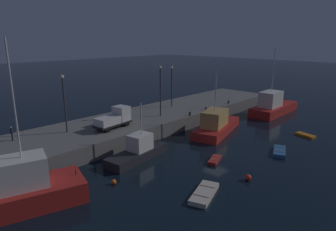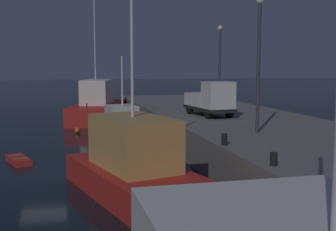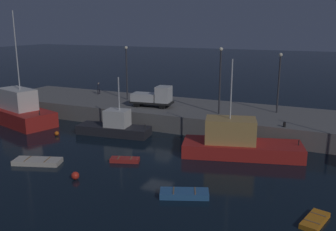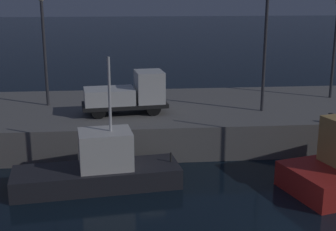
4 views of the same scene
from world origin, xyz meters
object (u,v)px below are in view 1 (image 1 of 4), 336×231
(dinghy_red_small, at_px, (279,151))
(lamp_post_west, at_px, (64,99))
(dinghy_orange_near, at_px, (305,135))
(lamp_post_east, at_px, (160,87))
(fishing_boat_orange, at_px, (216,125))
(bollard_west, at_px, (190,114))
(fishing_trawler_red, at_px, (138,151))
(lamp_post_central, at_px, (172,83))
(mooring_buoy_near, at_px, (248,178))
(fishing_boat_white, at_px, (5,194))
(utility_truck, at_px, (115,118))
(bollard_central, at_px, (206,109))
(bollard_east, at_px, (228,102))
(rowboat_blue_far, at_px, (215,160))
(rowboat_white_mid, at_px, (204,193))
(mooring_buoy_mid, at_px, (114,182))
(dockworker, at_px, (12,132))
(fishing_boat_blue, at_px, (273,106))

(dinghy_red_small, xyz_separation_m, lamp_post_west, (-16.85, 20.48, 6.13))
(dinghy_orange_near, height_order, lamp_post_east, lamp_post_east)
(fishing_boat_orange, height_order, bollard_west, fishing_boat_orange)
(fishing_trawler_red, distance_m, lamp_post_central, 19.59)
(mooring_buoy_near, relative_size, lamp_post_central, 0.09)
(fishing_boat_white, bearing_deg, dinghy_red_small, -21.37)
(lamp_post_east, bearing_deg, utility_truck, 179.20)
(bollard_central, bearing_deg, bollard_east, 1.16)
(fishing_boat_orange, bearing_deg, rowboat_blue_far, -145.97)
(rowboat_blue_far, height_order, lamp_post_central, lamp_post_central)
(lamp_post_east, bearing_deg, rowboat_white_mid, -124.02)
(mooring_buoy_mid, bearing_deg, bollard_east, 12.48)
(utility_truck, distance_m, bollard_central, 16.54)
(dinghy_red_small, bearing_deg, lamp_post_central, 81.47)
(lamp_post_east, bearing_deg, mooring_buoy_mid, -149.02)
(rowboat_blue_far, xyz_separation_m, mooring_buoy_mid, (-11.20, 3.88, 0.07))
(fishing_boat_white, height_order, lamp_post_east, fishing_boat_white)
(dinghy_orange_near, bearing_deg, dinghy_red_small, -179.89)
(bollard_east, bearing_deg, utility_truck, 173.02)
(lamp_post_central, bearing_deg, bollard_central, -74.56)
(bollard_east, bearing_deg, rowboat_blue_far, -151.31)
(fishing_boat_orange, relative_size, rowboat_white_mid, 2.63)
(dockworker, bearing_deg, rowboat_white_mid, -68.84)
(dinghy_orange_near, bearing_deg, lamp_post_central, 105.23)
(dinghy_red_small, bearing_deg, rowboat_white_mid, 177.62)
(rowboat_blue_far, relative_size, lamp_post_central, 0.40)
(fishing_boat_blue, height_order, bollard_west, fishing_boat_blue)
(fishing_trawler_red, relative_size, dockworker, 5.04)
(fishing_boat_white, bearing_deg, utility_truck, 23.78)
(fishing_trawler_red, bearing_deg, lamp_post_west, 112.44)
(lamp_post_west, relative_size, utility_truck, 1.33)
(lamp_post_west, xyz_separation_m, utility_truck, (5.46, -2.68, -3.05))
(fishing_trawler_red, relative_size, mooring_buoy_mid, 16.93)
(mooring_buoy_mid, bearing_deg, fishing_boat_orange, 5.98)
(dinghy_orange_near, height_order, lamp_post_west, lamp_post_west)
(fishing_boat_orange, bearing_deg, dinghy_red_small, -97.17)
(rowboat_white_mid, bearing_deg, fishing_boat_orange, 31.57)
(mooring_buoy_near, height_order, utility_truck, utility_truck)
(fishing_boat_blue, height_order, rowboat_white_mid, fishing_boat_blue)
(mooring_buoy_near, bearing_deg, lamp_post_west, 109.96)
(utility_truck, height_order, bollard_east, utility_truck)
(rowboat_blue_far, height_order, mooring_buoy_mid, mooring_buoy_mid)
(fishing_trawler_red, height_order, dinghy_red_small, fishing_trawler_red)
(bollard_west, xyz_separation_m, bollard_central, (4.54, 0.29, -0.03))
(fishing_boat_orange, xyz_separation_m, utility_truck, (-12.68, 7.55, 2.03))
(fishing_boat_blue, relative_size, dinghy_red_small, 3.27)
(fishing_boat_blue, bearing_deg, bollard_east, 137.22)
(fishing_boat_blue, relative_size, lamp_post_west, 1.70)
(rowboat_blue_far, height_order, lamp_post_west, lamp_post_west)
(bollard_west, bearing_deg, lamp_post_east, 135.20)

